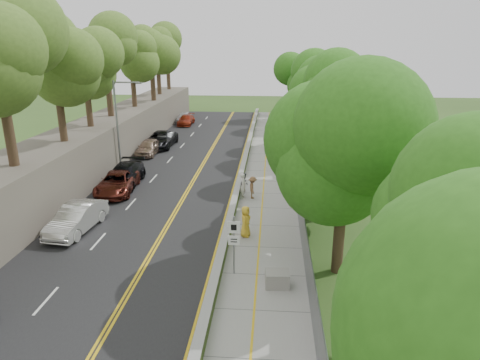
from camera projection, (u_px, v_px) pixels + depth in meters
The scene contains 25 objects.
ground at pixel (221, 246), 24.44m from camera, with size 140.00×140.00×0.00m, color #33511E.
road at pixel (182, 169), 39.04m from camera, with size 11.20×66.00×0.04m, color black.
sidewalk at pixel (269, 171), 38.46m from camera, with size 4.20×66.00×0.05m, color gray.
jersey_barrier at pixel (243, 167), 38.54m from camera, with size 0.42×66.00×0.60m, color #81C029.
rock_embankment at pixel (93, 146), 39.02m from camera, with size 5.00×66.00×4.00m, color #595147.
chainlink_fence at pixel (292, 161), 38.00m from camera, with size 0.04×66.00×2.00m, color slate.
trees_embankment at pixel (88, 49), 36.34m from camera, with size 6.40×66.00×13.00m, color #577E2A, non-canonical shape.
trees_fenceside at pixel (323, 93), 35.97m from camera, with size 7.00×66.00×14.00m, color #367C1E, non-canonical shape.
streetlight at pixel (119, 120), 37.03m from camera, with size 2.52×0.22×8.00m.
signpost at pixel (234, 239), 20.89m from camera, with size 0.62×0.09×3.10m.
construction_barrel at pixel (284, 156), 41.40m from camera, with size 0.62×0.62×1.02m, color orange.
concrete_block at pixel (277, 279), 20.28m from camera, with size 1.13×0.85×0.76m, color gray.
car_1 at pixel (77, 218), 26.08m from camera, with size 1.75×5.02×1.65m, color silver.
car_2 at pixel (117, 183), 32.78m from camera, with size 2.54×5.50×1.53m, color maroon.
car_3 at pixel (125, 175), 34.44m from camera, with size 2.35×5.77×1.68m, color black.
car_4 at pixel (149, 147), 43.68m from camera, with size 1.85×4.59×1.56m, color tan.
car_5 at pixel (166, 139), 47.42m from camera, with size 1.52×4.36×1.44m, color #AFB3B8.
car_6 at pixel (161, 139), 46.93m from camera, with size 2.76×5.98×1.66m, color black.
car_7 at pixel (186, 120), 59.26m from camera, with size 1.86×4.58×1.33m, color maroon.
car_8 at pixel (184, 117), 60.92m from camera, with size 1.70×4.24×1.44m, color white.
painter_0 at pixel (246, 221), 25.33m from camera, with size 0.93×0.60×1.90m, color yellow.
painter_1 at pixel (243, 186), 31.51m from camera, with size 0.70×0.46×1.91m, color silver.
painter_2 at pixel (244, 183), 32.77m from camera, with size 0.75×0.58×1.54m, color black.
painter_3 at pixel (253, 188), 31.51m from camera, with size 1.08×0.62×1.67m, color brown.
person_far at pixel (285, 144), 45.27m from camera, with size 0.89×0.37×1.52m, color black.
Camera 1 is at (2.81, -21.90, 11.20)m, focal length 32.00 mm.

